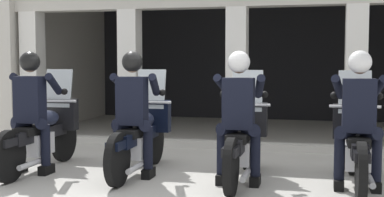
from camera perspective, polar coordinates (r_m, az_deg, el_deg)
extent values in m
plane|color=#A8A59E|center=(9.36, 3.78, -4.87)|extent=(80.00, 80.00, 0.00)
cube|color=black|center=(13.23, 7.70, 3.91)|extent=(8.89, 0.24, 2.82)
cube|color=#BCB7AD|center=(12.41, -13.85, 3.80)|extent=(0.30, 4.70, 2.82)
cube|color=silver|center=(10.47, -16.95, 2.48)|extent=(0.35, 0.36, 2.38)
cube|color=silver|center=(9.61, -6.78, 2.49)|extent=(0.35, 0.36, 2.38)
cube|color=silver|center=(9.11, 4.93, 2.41)|extent=(0.35, 0.36, 2.38)
cube|color=silver|center=(9.02, 17.42, 2.21)|extent=(0.35, 0.36, 2.38)
cube|color=#B7B5AD|center=(8.73, 4.38, -5.13)|extent=(8.49, 0.24, 0.12)
cylinder|color=black|center=(7.88, -13.80, -4.34)|extent=(0.09, 0.64, 0.64)
cylinder|color=black|center=(6.69, -19.37, -5.99)|extent=(0.09, 0.64, 0.64)
cube|color=black|center=(7.85, -13.82, -2.84)|extent=(0.14, 0.44, 0.08)
cube|color=silver|center=(7.22, -16.56, -4.77)|extent=(0.28, 0.44, 0.28)
cube|color=black|center=(7.25, -16.38, -3.70)|extent=(0.18, 1.24, 0.16)
ellipsoid|color=#1E2338|center=(7.42, -15.56, -2.10)|extent=(0.26, 0.48, 0.22)
cube|color=black|center=(7.09, -17.13, -3.32)|extent=(0.24, 0.52, 0.10)
cube|color=black|center=(6.71, -19.13, -4.42)|extent=(0.16, 0.48, 0.10)
cylinder|color=silver|center=(7.80, -14.03, -2.66)|extent=(0.05, 0.24, 0.53)
cube|color=black|center=(7.73, -14.26, -1.68)|extent=(0.52, 0.16, 0.44)
sphere|color=silver|center=(7.81, -13.92, -1.46)|extent=(0.18, 0.18, 0.18)
cube|color=silver|center=(7.68, -14.38, 1.09)|extent=(0.40, 0.14, 0.54)
cylinder|color=silver|center=(7.62, -14.64, -0.26)|extent=(0.62, 0.04, 0.04)
cylinder|color=silver|center=(6.90, -17.13, -6.84)|extent=(0.07, 0.55, 0.07)
cube|color=black|center=(7.03, -17.28, -0.11)|extent=(0.36, 0.22, 0.60)
cube|color=#591414|center=(7.13, -16.79, 0.12)|extent=(0.05, 0.02, 0.32)
sphere|color=tan|center=(7.03, -17.28, 3.61)|extent=(0.21, 0.21, 0.21)
sphere|color=black|center=(7.03, -17.28, 3.85)|extent=(0.26, 0.26, 0.26)
cylinder|color=black|center=(7.00, -16.16, -2.65)|extent=(0.26, 0.29, 0.17)
cylinder|color=black|center=(7.01, -15.68, -4.90)|extent=(0.12, 0.12, 0.53)
cube|color=black|center=(7.08, -15.59, -7.48)|extent=(0.11, 0.26, 0.12)
cylinder|color=black|center=(7.15, -18.11, -2.55)|extent=(0.26, 0.29, 0.17)
cylinder|color=black|center=(7.21, -18.46, -4.70)|extent=(0.12, 0.12, 0.53)
cube|color=black|center=(7.28, -18.36, -7.22)|extent=(0.11, 0.26, 0.12)
cylinder|color=black|center=(7.11, -14.84, 1.52)|extent=(0.19, 0.48, 0.31)
sphere|color=black|center=(7.28, -13.76, 0.74)|extent=(0.09, 0.09, 0.09)
cylinder|color=black|center=(7.33, -17.86, 1.54)|extent=(0.19, 0.48, 0.31)
sphere|color=black|center=(7.53, -17.27, 0.78)|extent=(0.09, 0.09, 0.09)
cylinder|color=black|center=(7.47, -4.12, -4.70)|extent=(0.09, 0.64, 0.64)
cylinder|color=black|center=(6.17, -8.13, -6.64)|extent=(0.09, 0.64, 0.64)
cube|color=black|center=(7.44, -4.13, -3.12)|extent=(0.14, 0.44, 0.08)
cube|color=silver|center=(6.76, -6.08, -5.23)|extent=(0.28, 0.44, 0.28)
cube|color=black|center=(6.78, -5.94, -4.08)|extent=(0.18, 1.24, 0.16)
ellipsoid|color=#1E2338|center=(6.97, -5.35, -2.37)|extent=(0.26, 0.48, 0.22)
cube|color=black|center=(6.61, -6.48, -3.70)|extent=(0.24, 0.52, 0.10)
cube|color=black|center=(6.19, -7.94, -4.94)|extent=(0.16, 0.48, 0.10)
cylinder|color=silver|center=(7.38, -4.27, -2.93)|extent=(0.05, 0.24, 0.53)
cube|color=black|center=(7.30, -4.43, -1.90)|extent=(0.52, 0.16, 0.44)
sphere|color=silver|center=(7.40, -4.18, -1.66)|extent=(0.18, 0.18, 0.18)
cube|color=silver|center=(7.25, -4.49, 1.03)|extent=(0.40, 0.14, 0.54)
cylinder|color=silver|center=(7.19, -4.68, -0.39)|extent=(0.62, 0.04, 0.04)
cylinder|color=silver|center=(6.43, -6.12, -7.48)|extent=(0.07, 0.55, 0.07)
cube|color=black|center=(6.54, -6.57, -0.25)|extent=(0.36, 0.22, 0.60)
cube|color=black|center=(6.66, -6.21, 0.00)|extent=(0.05, 0.02, 0.32)
sphere|color=tan|center=(6.54, -6.54, 3.74)|extent=(0.21, 0.21, 0.21)
sphere|color=black|center=(6.54, -6.54, 4.00)|extent=(0.26, 0.26, 0.26)
cylinder|color=black|center=(6.55, -5.33, -2.97)|extent=(0.26, 0.29, 0.17)
cylinder|color=black|center=(6.57, -4.82, -5.36)|extent=(0.12, 0.12, 0.53)
cube|color=black|center=(6.64, -4.77, -8.12)|extent=(0.11, 0.26, 0.12)
cylinder|color=black|center=(6.64, -7.62, -2.88)|extent=(0.26, 0.29, 0.17)
cylinder|color=black|center=(6.71, -8.07, -5.19)|extent=(0.12, 0.12, 0.53)
cube|color=black|center=(6.78, -8.01, -7.89)|extent=(0.11, 0.26, 0.12)
cylinder|color=black|center=(6.68, -4.12, 1.49)|extent=(0.19, 0.48, 0.31)
sphere|color=black|center=(6.87, -3.26, 0.65)|extent=(0.09, 0.09, 0.09)
cylinder|color=black|center=(6.83, -7.64, 1.52)|extent=(0.19, 0.48, 0.31)
sphere|color=black|center=(7.04, -7.31, 0.71)|extent=(0.09, 0.09, 0.09)
cylinder|color=black|center=(7.09, 6.16, -5.20)|extent=(0.09, 0.64, 0.64)
cylinder|color=black|center=(5.73, 4.29, -7.45)|extent=(0.09, 0.64, 0.64)
cube|color=black|center=(7.06, 6.17, -3.53)|extent=(0.14, 0.44, 0.08)
cube|color=silver|center=(6.35, 5.26, -5.84)|extent=(0.28, 0.44, 0.28)
cube|color=black|center=(6.38, 5.33, -4.61)|extent=(0.18, 1.24, 0.16)
ellipsoid|color=#B2B2B7|center=(6.57, 5.63, -2.77)|extent=(0.26, 0.48, 0.22)
cube|color=black|center=(6.19, 5.09, -4.22)|extent=(0.24, 0.52, 0.10)
cube|color=black|center=(5.75, 4.40, -5.61)|extent=(0.16, 0.48, 0.10)
cylinder|color=silver|center=(6.99, 6.11, -3.34)|extent=(0.05, 0.24, 0.53)
cube|color=black|center=(6.92, 6.05, -2.25)|extent=(0.52, 0.16, 0.44)
sphere|color=silver|center=(7.02, 6.16, -2.00)|extent=(0.18, 0.18, 0.18)
cube|color=silver|center=(6.87, 6.05, 0.84)|extent=(0.40, 0.14, 0.54)
cylinder|color=silver|center=(6.80, 5.95, -0.67)|extent=(0.62, 0.04, 0.04)
cylinder|color=silver|center=(6.03, 5.89, -8.26)|extent=(0.07, 0.55, 0.07)
cube|color=black|center=(6.12, 5.09, -0.55)|extent=(0.36, 0.22, 0.60)
cube|color=black|center=(6.24, 5.26, -0.27)|extent=(0.05, 0.02, 0.32)
sphere|color=#936B51|center=(6.12, 5.15, 3.71)|extent=(0.21, 0.21, 0.21)
sphere|color=silver|center=(6.12, 5.15, 4.00)|extent=(0.26, 0.26, 0.26)
cylinder|color=black|center=(6.16, 6.39, -3.43)|extent=(0.26, 0.29, 0.17)
cylinder|color=black|center=(6.19, 6.92, -5.97)|extent=(0.12, 0.12, 0.53)
cube|color=black|center=(6.27, 6.91, -8.88)|extent=(0.11, 0.26, 0.12)
cylinder|color=black|center=(6.20, 3.82, -3.36)|extent=(0.26, 0.29, 0.17)
cylinder|color=black|center=(6.25, 3.26, -5.85)|extent=(0.12, 0.12, 0.53)
cube|color=black|center=(6.33, 3.27, -8.73)|extent=(0.11, 0.26, 0.12)
cylinder|color=black|center=(6.31, 7.39, 1.30)|extent=(0.19, 0.48, 0.31)
sphere|color=black|center=(6.52, 7.94, 0.42)|extent=(0.09, 0.09, 0.09)
cylinder|color=black|center=(6.37, 3.46, 1.36)|extent=(0.19, 0.48, 0.31)
sphere|color=black|center=(6.59, 3.44, 0.50)|extent=(0.09, 0.09, 0.09)
cylinder|color=black|center=(7.09, 17.14, -5.36)|extent=(0.09, 0.64, 0.64)
cylinder|color=black|center=(5.72, 17.97, -7.67)|extent=(0.09, 0.64, 0.64)
cube|color=black|center=(7.06, 17.18, -3.70)|extent=(0.14, 0.44, 0.08)
cube|color=silver|center=(6.34, 17.55, -6.03)|extent=(0.28, 0.44, 0.28)
cube|color=black|center=(6.37, 17.55, -4.80)|extent=(0.18, 1.24, 0.16)
ellipsoid|color=#1E2338|center=(6.56, 17.45, -2.95)|extent=(0.26, 0.48, 0.22)
cube|color=black|center=(6.18, 17.67, -4.42)|extent=(0.24, 0.52, 0.10)
cube|color=black|center=(5.74, 17.97, -5.83)|extent=(0.16, 0.48, 0.10)
cylinder|color=silver|center=(7.00, 17.21, -3.50)|extent=(0.05, 0.24, 0.53)
cube|color=black|center=(6.92, 17.27, -2.42)|extent=(0.52, 0.16, 0.44)
sphere|color=silver|center=(7.02, 17.22, -2.16)|extent=(0.18, 0.18, 0.18)
cube|color=silver|center=(6.87, 17.35, 0.67)|extent=(0.40, 0.14, 0.54)
cylinder|color=silver|center=(6.80, 17.36, -0.84)|extent=(0.62, 0.04, 0.04)
cylinder|color=silver|center=(6.05, 18.88, -8.43)|extent=(0.07, 0.55, 0.07)
cube|color=black|center=(6.12, 17.77, -0.74)|extent=(0.36, 0.22, 0.60)
cube|color=#14193F|center=(6.24, 17.69, -0.46)|extent=(0.05, 0.02, 0.32)
sphere|color=#936B51|center=(6.12, 17.85, 3.53)|extent=(0.21, 0.21, 0.21)
sphere|color=silver|center=(6.12, 17.86, 3.81)|extent=(0.26, 0.26, 0.26)
cylinder|color=black|center=(6.18, 18.99, -3.61)|extent=(0.26, 0.29, 0.17)
cylinder|color=black|center=(6.23, 19.48, -6.12)|extent=(0.12, 0.12, 0.53)
cube|color=black|center=(6.31, 19.39, -9.01)|extent=(0.11, 0.26, 0.12)
cylinder|color=black|center=(6.16, 16.39, -3.57)|extent=(0.26, 0.29, 0.17)
cylinder|color=black|center=(6.20, 15.78, -6.08)|extent=(0.12, 0.12, 0.53)
cube|color=black|center=(6.28, 15.71, -8.99)|extent=(0.11, 0.26, 0.12)
cylinder|color=black|center=(6.35, 19.64, 1.11)|extent=(0.19, 0.48, 0.31)
sphere|color=black|center=(6.57, 19.78, 0.24)|extent=(0.09, 0.09, 0.09)
cylinder|color=black|center=(6.32, 15.67, 1.19)|extent=(0.19, 0.48, 0.31)
sphere|color=black|center=(6.54, 15.24, 0.33)|extent=(0.09, 0.09, 0.09)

